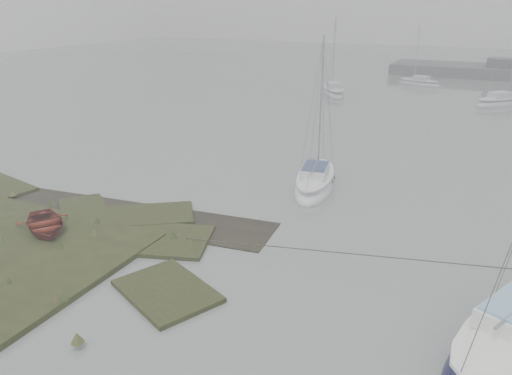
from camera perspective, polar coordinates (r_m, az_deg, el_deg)
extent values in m
plane|color=slate|center=(44.53, 12.65, 7.81)|extent=(160.00, 160.00, 0.00)
cube|color=#424247|center=(73.89, 26.35, 12.20)|extent=(4.00, 3.00, 2.20)
ellipsoid|color=white|center=(27.00, 6.78, 0.25)|extent=(3.02, 6.25, 1.46)
ellipsoid|color=white|center=(26.80, 6.83, 1.42)|extent=(2.49, 5.42, 0.41)
cube|color=white|center=(26.45, 6.78, 1.98)|extent=(1.63, 2.25, 0.43)
cube|color=navy|center=(26.37, 6.80, 2.47)|extent=(1.52, 2.07, 0.07)
cylinder|color=#939399|center=(26.59, 7.42, 9.55)|extent=(0.09, 0.09, 6.85)
cylinder|color=#939399|center=(26.21, 6.74, 2.36)|extent=(0.51, 2.37, 0.08)
ellipsoid|color=#A7AAAF|center=(55.26, 8.82, 10.56)|extent=(4.62, 6.37, 1.49)
ellipsoid|color=silver|center=(55.17, 8.85, 11.17)|extent=(3.90, 5.48, 0.42)
cube|color=silver|center=(54.86, 8.92, 11.50)|extent=(2.14, 2.47, 0.44)
cube|color=silver|center=(54.82, 8.93, 11.75)|extent=(1.98, 2.28, 0.07)
cylinder|color=#939399|center=(55.47, 8.92, 15.19)|extent=(0.10, 0.10, 7.01)
cylinder|color=#939399|center=(54.65, 8.97, 11.73)|extent=(1.20, 2.21, 0.08)
ellipsoid|color=silver|center=(54.22, 26.15, 8.54)|extent=(5.38, 5.80, 1.45)
ellipsoid|color=silver|center=(54.13, 26.24, 9.14)|extent=(4.58, 4.96, 0.41)
cube|color=silver|center=(53.88, 26.12, 9.51)|extent=(2.30, 2.38, 0.43)
cube|color=silver|center=(53.84, 26.16, 9.75)|extent=(2.13, 2.20, 0.07)
cylinder|color=#939399|center=(53.71, 26.04, 9.75)|extent=(1.61, 1.86, 0.08)
ellipsoid|color=#ACB0B6|center=(64.01, 18.12, 11.12)|extent=(5.55, 3.25, 1.28)
ellipsoid|color=silver|center=(63.94, 18.17, 11.57)|extent=(4.79, 2.72, 0.36)
cube|color=silver|center=(63.80, 18.38, 11.82)|extent=(2.06, 1.63, 0.38)
cube|color=#ACB1B7|center=(63.77, 18.41, 12.01)|extent=(1.90, 1.51, 0.06)
cylinder|color=#939399|center=(63.87, 17.94, 14.56)|extent=(0.08, 0.08, 6.02)
cylinder|color=#939399|center=(63.71, 18.53, 11.99)|extent=(2.03, 0.71, 0.07)
imported|color=maroon|center=(22.95, -23.02, -3.88)|extent=(3.77, 3.57, 0.64)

